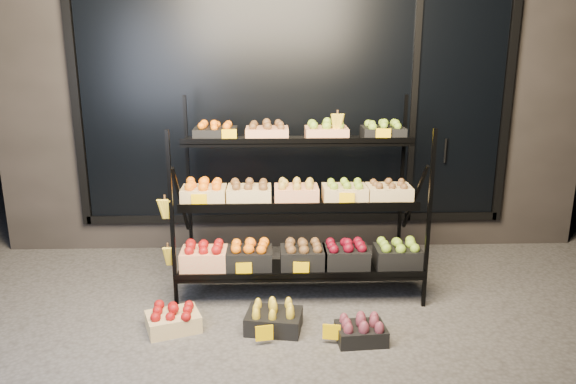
{
  "coord_description": "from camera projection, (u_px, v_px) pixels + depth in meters",
  "views": [
    {
      "loc": [
        -0.24,
        -4.05,
        2.18
      ],
      "look_at": [
        -0.09,
        0.55,
        0.9
      ],
      "focal_mm": 35.0,
      "sensor_mm": 36.0,
      "label": 1
    }
  ],
  "objects": [
    {
      "name": "floor_crate_left",
      "position": [
        173.0,
        319.0,
        4.3
      ],
      "size": [
        0.46,
        0.4,
        0.2
      ],
      "rotation": [
        0.0,
        0.0,
        0.35
      ],
      "color": "#DEC080",
      "rests_on": "ground"
    },
    {
      "name": "building",
      "position": [
        290.0,
        75.0,
        6.52
      ],
      "size": [
        6.0,
        2.08,
        3.5
      ],
      "color": "#2D2826",
      "rests_on": "ground"
    },
    {
      "name": "floor_crate_right",
      "position": [
        361.0,
        330.0,
        4.13
      ],
      "size": [
        0.38,
        0.29,
        0.19
      ],
      "rotation": [
        0.0,
        0.0,
        0.08
      ],
      "color": "black",
      "rests_on": "ground"
    },
    {
      "name": "ground",
      "position": [
        302.0,
        318.0,
        4.49
      ],
      "size": [
        24.0,
        24.0,
        0.0
      ],
      "primitive_type": "plane",
      "color": "#514F4C",
      "rests_on": "ground"
    },
    {
      "name": "floor_crate_midleft",
      "position": [
        274.0,
        318.0,
        4.3
      ],
      "size": [
        0.46,
        0.37,
        0.21
      ],
      "rotation": [
        0.0,
        0.0,
        -0.17
      ],
      "color": "black",
      "rests_on": "ground"
    },
    {
      "name": "tag_floor_b",
      "position": [
        331.0,
        337.0,
        4.1
      ],
      "size": [
        0.13,
        0.01,
        0.12
      ],
      "primitive_type": "cube",
      "color": "#FFC400",
      "rests_on": "ground"
    },
    {
      "name": "display_rack",
      "position": [
        297.0,
        203.0,
        4.86
      ],
      "size": [
        2.18,
        1.02,
        1.66
      ],
      "color": "black",
      "rests_on": "ground"
    },
    {
      "name": "tag_floor_a",
      "position": [
        264.0,
        338.0,
        4.08
      ],
      "size": [
        0.13,
        0.01,
        0.12
      ],
      "primitive_type": "cube",
      "color": "#FFC400",
      "rests_on": "ground"
    }
  ]
}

